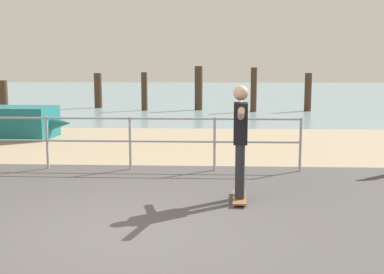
% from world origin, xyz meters
% --- Properties ---
extents(ground_plane, '(24.00, 10.00, 0.04)m').
position_xyz_m(ground_plane, '(0.00, -1.00, 0.00)').
color(ground_plane, '#474444').
rests_on(ground_plane, ground).
extents(beach_strip, '(24.00, 6.00, 0.04)m').
position_xyz_m(beach_strip, '(0.00, 7.00, 0.00)').
color(beach_strip, tan).
rests_on(beach_strip, ground).
extents(sea_surface, '(72.00, 50.00, 0.04)m').
position_xyz_m(sea_surface, '(0.00, 35.00, 0.00)').
color(sea_surface, '#75939E').
rests_on(sea_surface, ground).
extents(railing_fence, '(9.85, 0.05, 1.05)m').
position_xyz_m(railing_fence, '(-2.18, 3.60, 0.70)').
color(railing_fence, '#9EA0A5').
rests_on(railing_fence, ground).
extents(skateboard, '(0.23, 0.81, 0.08)m').
position_xyz_m(skateboard, '(1.47, 1.48, 0.07)').
color(skateboard, brown).
rests_on(skateboard, ground).
extents(skateboarder, '(0.22, 1.45, 1.65)m').
position_xyz_m(skateboarder, '(1.47, 1.48, 1.02)').
color(skateboarder, '#26262B').
rests_on(skateboarder, skateboard).
extents(groyne_post_0, '(0.33, 0.33, 1.50)m').
position_xyz_m(groyne_post_0, '(-7.20, 12.95, 0.75)').
color(groyne_post_0, '#422D1E').
rests_on(groyne_post_0, ground).
extents(groyne_post_1, '(0.38, 0.38, 1.73)m').
position_xyz_m(groyne_post_1, '(-4.69, 18.03, 0.87)').
color(groyne_post_1, '#422D1E').
rests_on(groyne_post_1, ground).
extents(groyne_post_2, '(0.28, 0.28, 1.79)m').
position_xyz_m(groyne_post_2, '(-2.18, 16.66, 0.89)').
color(groyne_post_2, '#422D1E').
rests_on(groyne_post_2, ground).
extents(groyne_post_3, '(0.37, 0.37, 2.07)m').
position_xyz_m(groyne_post_3, '(0.33, 17.03, 1.03)').
color(groyne_post_3, '#422D1E').
rests_on(groyne_post_3, ground).
extents(groyne_post_4, '(0.28, 0.28, 2.01)m').
position_xyz_m(groyne_post_4, '(2.84, 16.22, 1.00)').
color(groyne_post_4, '#422D1E').
rests_on(groyne_post_4, ground).
extents(groyne_post_5, '(0.32, 0.32, 1.76)m').
position_xyz_m(groyne_post_5, '(5.35, 16.66, 0.88)').
color(groyne_post_5, '#422D1E').
rests_on(groyne_post_5, ground).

